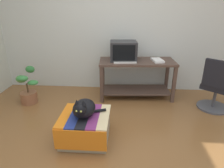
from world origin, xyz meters
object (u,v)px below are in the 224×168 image
ottoman_with_blanket (85,127)px  office_chair (216,88)px  desk (137,73)px  tv_monitor (123,51)px  keyboard (125,62)px  book (157,60)px  potted_plant (28,90)px  cat (84,108)px

ottoman_with_blanket → office_chair: 2.22m
desk → tv_monitor: bearing=172.7°
ottoman_with_blanket → office_chair: bearing=25.3°
tv_monitor → keyboard: 0.23m
keyboard → ottoman_with_blanket: 1.42m
keyboard → book: size_ratio=1.44×
desk → potted_plant: (-1.95, -0.40, -0.24)m
tv_monitor → book: 0.63m
tv_monitor → cat: bearing=-112.1°
desk → tv_monitor: 0.47m
book → potted_plant: (-2.31, -0.38, -0.49)m
tv_monitor → potted_plant: size_ratio=0.76×
keyboard → office_chair: office_chair is taller
tv_monitor → book: size_ratio=1.78×
office_chair → keyboard: bearing=28.6°
book → office_chair: size_ratio=0.31×
potted_plant → office_chair: (3.23, -0.02, 0.14)m
cat → tv_monitor: bearing=77.0°
desk → ottoman_with_blanket: bearing=-121.7°
cat → potted_plant: bearing=146.3°
book → office_chair: office_chair is taller
book → desk: bearing=164.7°
desk → keyboard: 0.36m
book → keyboard: bearing=179.8°
keyboard → book: 0.60m
keyboard → potted_plant: keyboard is taller
office_chair → tv_monitor: bearing=23.2°
keyboard → ottoman_with_blanket: (-0.49, -1.22, -0.55)m
tv_monitor → book: tv_monitor is taller
desk → keyboard: keyboard is taller
office_chair → ottoman_with_blanket: bearing=64.2°
tv_monitor → ottoman_with_blanket: 1.62m
desk → office_chair: size_ratio=1.58×
keyboard → potted_plant: bearing=-179.2°
book → cat: size_ratio=0.66×
ottoman_with_blanket → potted_plant: 1.57m
book → tv_monitor: bearing=164.5°
ottoman_with_blanket → office_chair: (2.00, 0.95, 0.21)m
desk → ottoman_with_blanket: desk is taller
keyboard → potted_plant: size_ratio=0.61×
keyboard → office_chair: (1.51, -0.27, -0.34)m
tv_monitor → potted_plant: bearing=-170.3°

